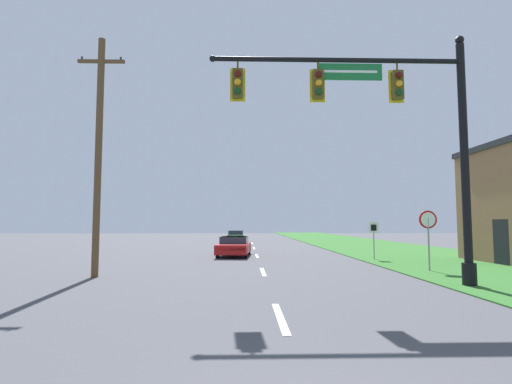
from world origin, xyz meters
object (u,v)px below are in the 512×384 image
(signal_mast, at_px, (397,128))
(route_sign_post, at_px, (374,232))
(stop_sign, at_px, (428,227))
(utility_pole_near, at_px, (98,151))
(car_ahead, at_px, (234,246))
(far_car, at_px, (236,236))

(signal_mast, bearing_deg, route_sign_post, 76.77)
(stop_sign, bearing_deg, utility_pole_near, -174.07)
(stop_sign, height_order, utility_pole_near, utility_pole_near)
(stop_sign, relative_size, utility_pole_near, 0.27)
(route_sign_post, bearing_deg, signal_mast, -103.23)
(stop_sign, distance_m, route_sign_post, 5.35)
(stop_sign, bearing_deg, car_ahead, 135.91)
(car_ahead, bearing_deg, far_car, 91.00)
(far_car, distance_m, utility_pole_near, 29.95)
(utility_pole_near, bearing_deg, car_ahead, 62.43)
(far_car, xyz_separation_m, utility_pole_near, (-4.60, -29.30, 4.15))
(stop_sign, height_order, route_sign_post, stop_sign)
(car_ahead, bearing_deg, signal_mast, -65.11)
(signal_mast, height_order, stop_sign, signal_mast)
(signal_mast, height_order, car_ahead, signal_mast)
(far_car, height_order, utility_pole_near, utility_pole_near)
(car_ahead, xyz_separation_m, far_car, (-0.35, 19.82, 0.00))
(signal_mast, relative_size, far_car, 1.91)
(signal_mast, relative_size, route_sign_post, 4.21)
(signal_mast, relative_size, stop_sign, 3.41)
(car_ahead, bearing_deg, stop_sign, -44.09)
(route_sign_post, bearing_deg, car_ahead, 160.21)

